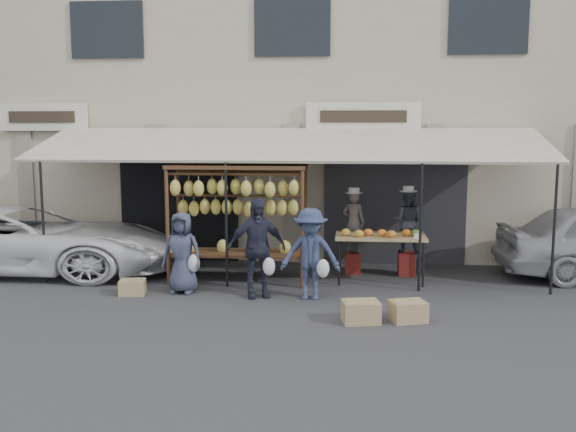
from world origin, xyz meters
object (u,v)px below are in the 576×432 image
object	(u,v)px
customer_left	(182,253)
crate_far	(132,287)
crate_near_a	(361,312)
van	(7,223)
produce_table	(381,237)
vendor_left	(353,222)
crate_near_b	(408,311)
customer_mid	(257,248)
vendor_right	(408,221)
customer_right	(310,254)
banana_rack	(237,200)

from	to	relation	value
customer_left	crate_far	xyz separation A→B (m)	(-0.85, -0.23, -0.59)
crate_near_a	van	bearing A→B (deg)	158.61
produce_table	vendor_left	size ratio (longest dim) A/B	1.37
vendor_left	crate_far	size ratio (longest dim) A/B	2.82
produce_table	customer_left	world-z (taller)	customer_left
crate_near_b	van	world-z (taller)	van
van	crate_near_b	bearing A→B (deg)	-109.48
crate_near_a	customer_mid	bearing A→B (deg)	143.29
vendor_right	customer_right	size ratio (longest dim) A/B	0.80
van	customer_mid	bearing A→B (deg)	-106.00
customer_right	van	size ratio (longest dim) A/B	0.33
produce_table	crate_far	world-z (taller)	produce_table
vendor_right	crate_near_a	world-z (taller)	vendor_right
produce_table	van	world-z (taller)	van
vendor_right	crate_far	xyz separation A→B (m)	(-4.94, -1.99, -0.96)
vendor_left	crate_far	bearing A→B (deg)	38.06
produce_table	van	xyz separation A→B (m)	(-7.50, 0.18, 0.13)
produce_table	van	distance (m)	7.50
banana_rack	customer_mid	distance (m)	1.33
crate_near_b	van	xyz separation A→B (m)	(-7.81, 2.65, 0.85)
vendor_left	customer_right	xyz separation A→B (m)	(-0.74, -1.99, -0.26)
customer_left	customer_right	size ratio (longest dim) A/B	0.92
vendor_right	crate_near_b	bearing A→B (deg)	103.45
vendor_left	crate_near_a	distance (m)	3.37
customer_right	customer_mid	bearing A→B (deg)	176.27
produce_table	customer_mid	bearing A→B (deg)	-149.81
customer_left	customer_right	xyz separation A→B (m)	(2.29, -0.21, 0.06)
crate_near_a	van	size ratio (longest dim) A/B	0.11
customer_left	crate_near_a	size ratio (longest dim) A/B	2.66
customer_mid	crate_far	xyz separation A→B (m)	(-2.20, -0.09, -0.73)
vendor_left	customer_left	xyz separation A→B (m)	(-3.03, -1.78, -0.32)
produce_table	customer_left	size ratio (longest dim) A/B	1.17
crate_far	van	size ratio (longest dim) A/B	0.09
customer_left	customer_mid	size ratio (longest dim) A/B	0.84
banana_rack	vendor_right	xyz separation A→B (m)	(3.25, 0.89, -0.48)
vendor_left	van	world-z (taller)	van
customer_mid	crate_near_a	xyz separation A→B (m)	(1.78, -1.33, -0.70)
produce_table	customer_mid	size ratio (longest dim) A/B	0.98
produce_table	vendor_right	size ratio (longest dim) A/B	1.36
crate_far	customer_left	bearing A→B (deg)	15.15
crate_near_a	crate_far	xyz separation A→B (m)	(-3.98, 1.24, -0.03)
vendor_left	van	xyz separation A→B (m)	(-6.99, -0.47, -0.04)
customer_mid	banana_rack	bearing A→B (deg)	97.99
vendor_left	banana_rack	bearing A→B (deg)	33.45
produce_table	customer_right	xyz separation A→B (m)	(-1.25, -1.34, -0.09)
customer_right	crate_near_a	size ratio (longest dim) A/B	2.89
vendor_left	crate_near_a	bearing A→B (deg)	102.46
vendor_right	customer_right	distance (m)	2.68
crate_near_b	banana_rack	bearing A→B (deg)	143.70
produce_table	van	size ratio (longest dim) A/B	0.35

